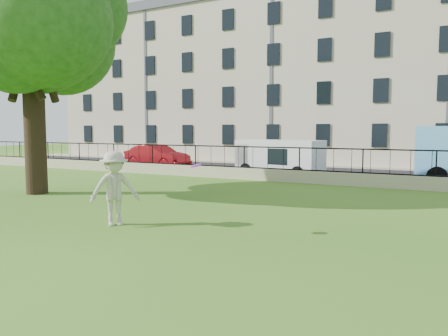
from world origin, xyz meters
The scene contains 11 objects.
ground centered at (0.00, 0.00, 0.00)m, with size 120.00×120.00×0.00m, color #346317.
retaining_wall centered at (0.00, 12.00, 0.30)m, with size 50.00×0.40×0.60m, color tan.
iron_railing centered at (0.00, 12.00, 1.15)m, with size 50.00×0.05×1.13m.
street centered at (0.00, 16.70, 0.01)m, with size 60.00×9.00×0.01m, color black.
sidewalk centered at (0.00, 21.90, 0.06)m, with size 60.00×1.40×0.12m, color tan.
building_row centered at (0.00, 27.57, 6.92)m, with size 56.40×10.40×13.80m.
tree centered at (-8.19, 3.42, 7.06)m, with size 8.37×6.57×10.54m.
man centered at (-1.15, 0.44, 1.00)m, with size 1.29×0.74×2.00m, color #C1B79D.
frisbee centered at (1.30, 0.65, 1.70)m, with size 0.27×0.27×0.03m, color purple.
red_sedan centered at (-11.00, 15.01, 0.78)m, with size 1.66×4.76×1.57m, color maroon.
white_van centered at (-2.00, 14.40, 1.00)m, with size 4.77×1.86×2.00m, color silver.
Camera 1 is at (7.04, -8.28, 2.57)m, focal length 35.00 mm.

